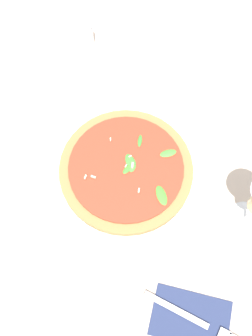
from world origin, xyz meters
The scene contains 6 objects.
ground_plane centered at (0.00, 0.00, 0.00)m, with size 6.00×6.00×0.00m, color beige.
pizza_arugula_main centered at (0.00, -0.04, 0.02)m, with size 0.33×0.33×0.05m.
napkin centered at (0.24, -0.28, 0.00)m, with size 0.17×0.12×0.01m.
fork centered at (0.24, -0.28, 0.01)m, with size 0.23×0.04×0.00m.
side_plate_white centered at (0.19, 0.22, 0.01)m, with size 0.20×0.20×0.02m.
shaker_pepper centered at (-0.24, 0.28, 0.03)m, with size 0.03×0.03×0.07m.
Camera 1 is at (0.13, -0.36, 0.85)m, focal length 42.00 mm.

